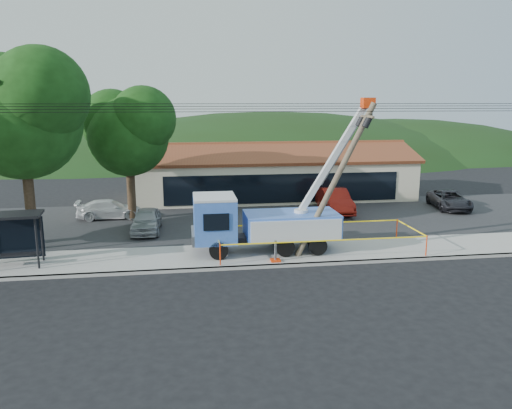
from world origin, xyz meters
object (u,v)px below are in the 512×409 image
at_px(car_silver, 147,233).
at_px(car_dark, 449,210).
at_px(car_red, 334,213).
at_px(car_white, 110,220).
at_px(bus_shelter, 13,227).
at_px(utility_truck, 261,222).
at_px(leaning_pole, 339,173).

distance_m(car_silver, car_dark, 22.12).
xyz_separation_m(car_red, car_white, (-15.72, 0.37, 0.00)).
relative_size(car_white, car_dark, 0.92).
height_order(car_silver, car_white, car_silver).
bearing_deg(car_red, car_white, -178.51).
bearing_deg(bus_shelter, car_red, 21.41).
height_order(car_white, car_dark, car_dark).
relative_size(utility_truck, bus_shelter, 3.36).
bearing_deg(utility_truck, car_dark, 29.31).
bearing_deg(car_white, bus_shelter, 159.64).
distance_m(utility_truck, car_white, 12.93).
height_order(car_red, car_white, car_red).
height_order(leaning_pole, bus_shelter, leaning_pole).
height_order(utility_truck, car_red, utility_truck).
distance_m(bus_shelter, car_red, 21.08).
xyz_separation_m(utility_truck, car_dark, (15.56, 8.73, -1.75)).
bearing_deg(car_silver, bus_shelter, -134.00).
xyz_separation_m(bus_shelter, car_dark, (27.63, 9.28, -2.05)).
bearing_deg(car_red, car_dark, 2.69).
distance_m(bus_shelter, car_white, 10.35).
xyz_separation_m(leaning_pole, car_red, (2.92, 9.82, -4.42)).
xyz_separation_m(utility_truck, car_silver, (-6.27, 5.14, -1.75)).
height_order(leaning_pole, car_red, leaning_pole).
xyz_separation_m(leaning_pole, car_white, (-12.80, 10.19, -4.42)).
distance_m(utility_truck, leaning_pole, 4.77).
relative_size(leaning_pole, car_dark, 1.64).
relative_size(utility_truck, car_silver, 2.24).
relative_size(utility_truck, car_white, 2.16).
height_order(utility_truck, leaning_pole, utility_truck).
distance_m(car_silver, car_white, 4.83).
bearing_deg(car_silver, utility_truck, -37.76).
distance_m(utility_truck, car_red, 11.18).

